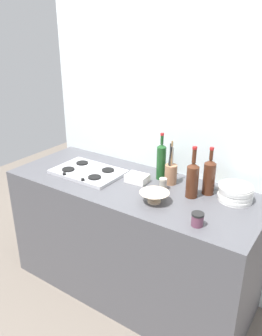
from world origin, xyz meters
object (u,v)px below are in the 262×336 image
Objects in this scene: plate_stack at (236,193)px; wine_bottle_mid_left at (209,176)px; wine_bottle_mid_right at (161,161)px; stovetop_hob at (88,172)px; butter_dish at (137,178)px; condiment_jar_rear at (209,182)px; condiment_jar_spare at (197,219)px; utensil_crock at (171,173)px; wine_bottle_leftmost at (192,179)px; condiment_jar_front at (163,184)px; mixing_bowl at (154,197)px.

wine_bottle_mid_left is at bearing -177.22° from plate_stack.
wine_bottle_mid_right reaches higher than wine_bottle_mid_left.
butter_dish is (0.38, 0.08, 0.01)m from stovetop_hob.
condiment_jar_rear is 1.06× the size of condiment_jar_spare.
plate_stack is 0.55m from wine_bottle_mid_right.
plate_stack is 0.45m from utensil_crock.
wine_bottle_mid_left is 2.10× the size of butter_dish.
condiment_jar_rear is (0.83, 0.27, 0.03)m from stovetop_hob.
wine_bottle_leftmost is (-0.25, -0.11, 0.08)m from plate_stack.
stovetop_hob is at bearing -172.11° from condiment_jar_front.
wine_bottle_mid_left is 0.37m from wine_bottle_mid_right.
mixing_bowl is (-0.16, -0.20, -0.09)m from wine_bottle_leftmost.
wine_bottle_mid_right is at bearing 155.79° from wine_bottle_leftmost.
condiment_jar_spare reaches higher than butter_dish.
wine_bottle_mid_left is at bearing 104.22° from condiment_jar_spare.
condiment_jar_rear is (0.34, 0.05, -0.10)m from wine_bottle_mid_right.
wine_bottle_mid_left is at bearing 12.28° from stovetop_hob.
wine_bottle_leftmost is 0.35m from condiment_jar_spare.
wine_bottle_leftmost reaches higher than plate_stack.
condiment_jar_rear is (-0.21, 0.07, -0.01)m from plate_stack.
mixing_bowl is (0.63, -0.11, 0.02)m from stovetop_hob.
utensil_crock is at bearing 133.41° from condiment_jar_spare.
plate_stack reaches higher than mixing_bowl.
condiment_jar_rear is at bearing 77.14° from wine_bottle_leftmost.
plate_stack is 0.46m from condiment_jar_front.
wine_bottle_leftmost reaches higher than stovetop_hob.
stovetop_hob is 0.88m from condiment_jar_rear.
wine_bottle_mid_right is 0.37m from mixing_bowl.
wine_bottle_mid_left is 3.93× the size of condiment_jar_rear.
utensil_crock is at bearing 98.59° from mixing_bowl.
butter_dish is (-0.48, -0.11, -0.10)m from wine_bottle_mid_left.
condiment_jar_rear is (0.45, 0.19, 0.01)m from butter_dish.
utensil_crock reaches higher than mixing_bowl.
plate_stack is 0.22m from condiment_jar_rear.
wine_bottle_mid_left is at bearing 12.58° from butter_dish.
mixing_bowl is (-0.41, -0.31, -0.01)m from plate_stack.
wine_bottle_leftmost is 1.82× the size of mixing_bowl.
condiment_jar_front is at bearing -89.83° from utensil_crock.
condiment_jar_front is at bearing 142.33° from condiment_jar_spare.
wine_bottle_leftmost is 2.23× the size of butter_dish.
plate_stack is 1.17× the size of mixing_bowl.
wine_bottle_mid_left is (-0.18, -0.01, 0.07)m from plate_stack.
mixing_bowl is at bearing -143.05° from plate_stack.
condiment_jar_rear is (0.25, 0.08, -0.04)m from utensil_crock.
utensil_crock is (0.10, -0.03, -0.06)m from wine_bottle_mid_right.
utensil_crock reaches higher than plate_stack.
condiment_jar_rear is at bearing 160.42° from plate_stack.
plate_stack is 0.41m from condiment_jar_spare.
wine_bottle_mid_left is 0.38m from mixing_bowl.
condiment_jar_rear is 0.49m from condiment_jar_spare.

